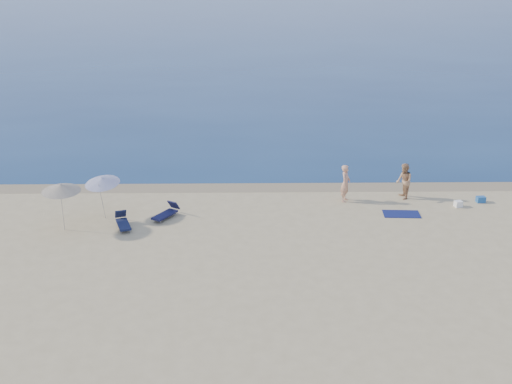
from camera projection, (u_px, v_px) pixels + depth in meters
sea at (265, 25)px, 109.46m from camera, size 240.00×160.00×0.01m
wet_sand_strip at (308, 187)px, 34.01m from camera, size 240.00×1.60×0.00m
person_left at (345, 183)px, 31.79m from camera, size 0.68×0.80×1.87m
person_right at (404, 181)px, 32.13m from camera, size 0.76×0.94×1.82m
beach_towel at (401, 214)px, 30.46m from camera, size 1.77×1.05×0.03m
white_bag at (458, 204)px, 31.32m from camera, size 0.41×0.37×0.30m
blue_cooler at (481, 199)px, 31.88m from camera, size 0.45×0.34×0.30m
umbrella_near at (102, 181)px, 29.57m from camera, size 2.09×2.10×2.13m
umbrella_far at (61, 188)px, 28.13m from camera, size 2.06×2.08×2.26m
lounger_left at (123, 223)px, 28.91m from camera, size 0.98×1.61×0.67m
lounger_right at (166, 213)px, 29.96m from camera, size 1.25×1.59×0.69m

